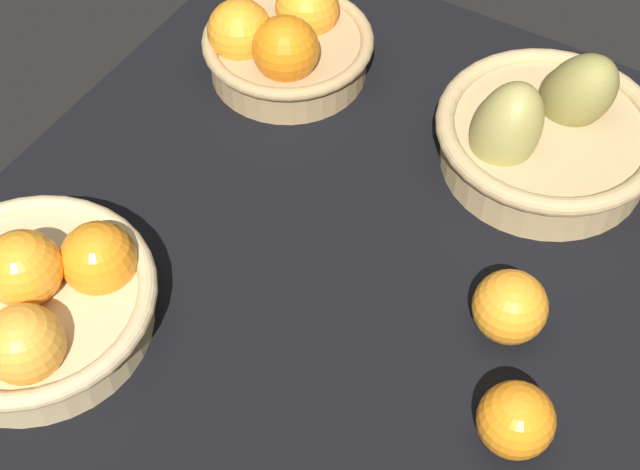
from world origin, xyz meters
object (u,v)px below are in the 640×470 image
basket_far_right (284,43)px  loose_orange_front_gap (510,307)px  loose_orange_back_gap (516,420)px  basket_near_right_pears (546,134)px  basket_far_left (30,300)px

basket_far_right → loose_orange_front_gap: size_ratio=2.81×
loose_orange_back_gap → basket_near_right_pears: bearing=18.8°
basket_far_left → basket_far_right: size_ratio=1.21×
basket_far_left → basket_far_right: 42.96cm
basket_far_left → loose_orange_front_gap: basket_far_left is taller
loose_orange_front_gap → basket_far_left: bearing=120.5°
basket_near_right_pears → basket_far_right: 31.99cm
basket_far_right → loose_orange_back_gap: 52.82cm
basket_far_left → loose_orange_front_gap: 44.72cm
basket_near_right_pears → loose_orange_back_gap: (-32.38, -11.00, -1.04)cm
basket_far_right → loose_orange_back_gap: (-30.74, -42.95, -0.79)cm
basket_far_left → loose_orange_front_gap: bearing=-59.5°
basket_near_right_pears → loose_orange_back_gap: bearing=-161.2°
basket_far_left → loose_orange_front_gap: (22.66, -38.54, -0.64)cm
basket_near_right_pears → loose_orange_front_gap: (-21.93, -5.75, -0.90)cm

